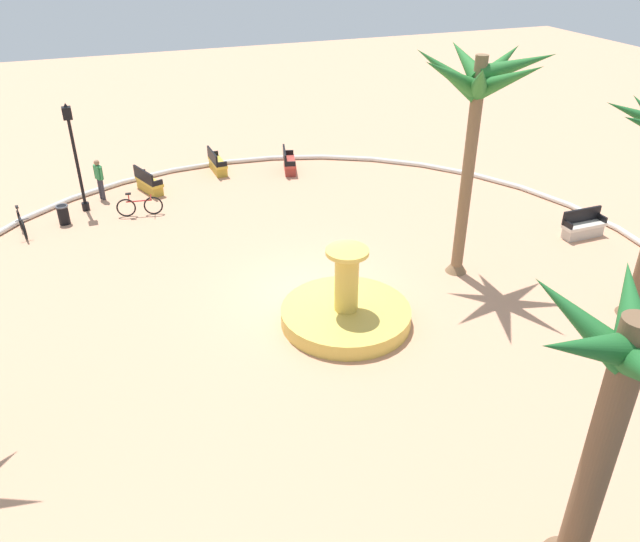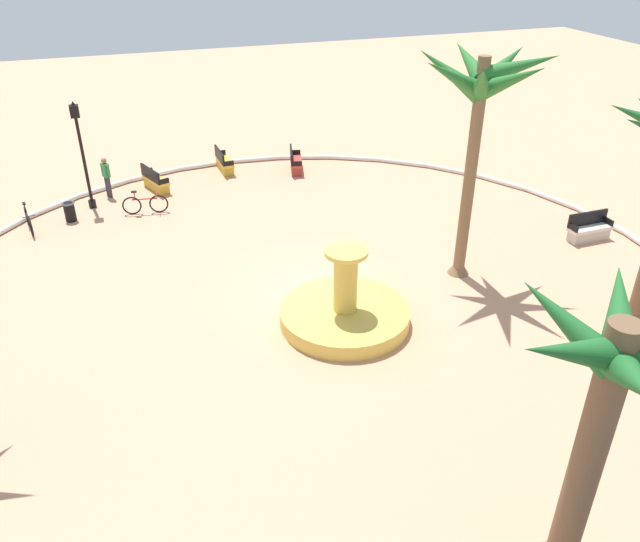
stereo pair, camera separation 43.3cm
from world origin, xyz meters
name	(u,v)px [view 2 (the right image)]	position (x,y,z in m)	size (l,w,h in m)	color
ground_plane	(310,291)	(0.00, 0.00, 0.00)	(80.00, 80.00, 0.00)	tan
plaza_curb	(310,289)	(0.00, 0.00, 0.10)	(23.94, 23.94, 0.20)	silver
fountain	(345,313)	(-0.39, 1.90, 0.32)	(3.64, 3.64, 2.30)	gold
palm_tree_mid_plaza	(606,398)	(-1.26, 10.21, 3.84)	(3.45, 3.31, 5.44)	brown
palm_tree_far_side	(481,97)	(-4.86, 0.47, 5.61)	(4.15, 4.13, 6.99)	brown
bench_east	(155,182)	(3.54, -9.73, 0.35)	(1.01, 1.67, 1.00)	gold
bench_north	(224,164)	(0.41, -10.99, 0.35)	(0.55, 1.62, 1.00)	gold
bench_southeast	(296,163)	(-2.60, -9.98, 0.35)	(0.89, 1.67, 1.00)	#B73D33
bench_southwest	(589,231)	(-10.32, -0.13, 0.35)	(1.60, 0.52, 1.00)	beige
lamppost	(81,147)	(6.09, -8.75, 2.43)	(0.32, 0.32, 4.16)	black
trash_bin	(70,211)	(6.88, -7.72, 0.39)	(0.46, 0.46, 0.73)	black
bicycle_red_frame	(29,220)	(8.28, -7.35, 0.38)	(0.49, 1.70, 0.94)	black
bicycle_by_lamppost	(145,204)	(4.16, -7.48, 0.38)	(1.71, 0.45, 0.94)	black
person_cyclist_photo	(106,175)	(5.40, -9.63, 0.92)	(0.33, 0.48, 1.65)	#33333D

